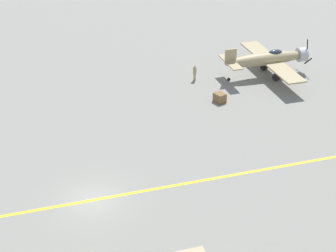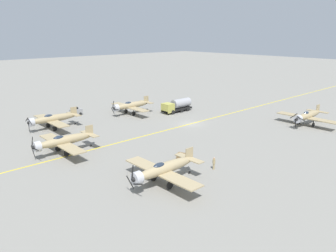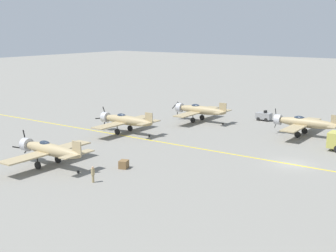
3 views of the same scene
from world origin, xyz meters
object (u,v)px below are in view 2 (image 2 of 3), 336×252
(airplane_far_left, at_px, (164,169))
(ground_crew_walking, at_px, (214,163))
(fuel_tanker, at_px, (177,106))
(airplane_far_right, at_px, (52,119))
(supply_crate_by_tanker, at_px, (181,156))
(airplane_mid_right, at_px, (131,105))
(airplane_far_center, at_px, (63,141))
(tow_tractor, at_px, (76,112))
(airplane_near_left, at_px, (308,116))

(airplane_far_left, height_order, ground_crew_walking, airplane_far_left)
(fuel_tanker, bearing_deg, airplane_far_right, 77.76)
(ground_crew_walking, relative_size, supply_crate_by_tanker, 1.57)
(airplane_far_left, xyz_separation_m, supply_crate_by_tanker, (4.42, -7.39, -1.55))
(ground_crew_walking, bearing_deg, airplane_mid_right, -17.59)
(airplane_far_center, distance_m, airplane_mid_right, 26.62)
(airplane_mid_right, distance_m, tow_tractor, 12.50)
(tow_tractor, relative_size, supply_crate_by_tanker, 2.34)
(airplane_far_left, height_order, tow_tractor, airplane_far_left)
(airplane_near_left, bearing_deg, airplane_mid_right, 22.01)
(airplane_far_left, relative_size, fuel_tanker, 1.50)
(supply_crate_by_tanker, bearing_deg, airplane_far_left, 120.87)
(airplane_far_left, relative_size, supply_crate_by_tanker, 10.81)
(airplane_far_right, bearing_deg, fuel_tanker, -115.32)
(airplane_far_right, height_order, supply_crate_by_tanker, airplane_far_right)
(airplane_mid_right, height_order, fuel_tanker, airplane_mid_right)
(airplane_far_left, distance_m, fuel_tanker, 38.57)
(airplane_far_right, xyz_separation_m, fuel_tanker, (-6.00, -27.65, -0.50))
(airplane_near_left, relative_size, supply_crate_by_tanker, 10.81)
(airplane_far_left, height_order, supply_crate_by_tanker, airplane_far_left)
(airplane_far_right, distance_m, supply_crate_by_tanker, 29.07)
(airplane_far_center, height_order, ground_crew_walking, airplane_far_center)
(tow_tractor, distance_m, supply_crate_by_tanker, 35.48)
(airplane_near_left, height_order, tow_tractor, airplane_near_left)
(airplane_far_right, relative_size, supply_crate_by_tanker, 10.81)
(airplane_mid_right, bearing_deg, airplane_near_left, -159.26)
(airplane_far_center, bearing_deg, tow_tractor, -46.03)
(airplane_near_left, xyz_separation_m, airplane_far_center, (18.01, 43.20, 0.00))
(airplane_near_left, height_order, ground_crew_walking, airplane_near_left)
(airplane_mid_right, distance_m, ground_crew_walking, 35.01)
(ground_crew_walking, bearing_deg, tow_tractor, -1.19)
(airplane_near_left, xyz_separation_m, tow_tractor, (39.47, 30.10, -1.22))
(airplane_far_center, relative_size, tow_tractor, 4.62)
(airplane_far_right, xyz_separation_m, ground_crew_walking, (-33.83, -7.77, -1.06))
(airplane_far_right, distance_m, fuel_tanker, 28.30)
(airplane_mid_right, xyz_separation_m, airplane_far_left, (-32.10, 18.63, -0.00))
(airplane_far_center, relative_size, airplane_far_right, 1.00)
(airplane_far_left, distance_m, supply_crate_by_tanker, 8.75)
(ground_crew_walking, bearing_deg, airplane_far_right, 12.93)
(airplane_near_left, bearing_deg, supply_crate_by_tanker, 72.03)
(airplane_near_left, distance_m, supply_crate_by_tanker, 31.92)
(airplane_near_left, height_order, supply_crate_by_tanker, airplane_near_left)
(airplane_far_right, relative_size, airplane_far_left, 1.00)
(airplane_mid_right, height_order, tow_tractor, airplane_mid_right)
(fuel_tanker, height_order, tow_tractor, fuel_tanker)
(fuel_tanker, height_order, supply_crate_by_tanker, fuel_tanker)
(fuel_tanker, xyz_separation_m, tow_tractor, (13.29, 19.04, -0.72))
(airplane_far_right, bearing_deg, airplane_near_left, -142.81)
(airplane_far_left, bearing_deg, airplane_far_right, -12.06)
(airplane_far_center, height_order, airplane_mid_right, airplane_mid_right)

